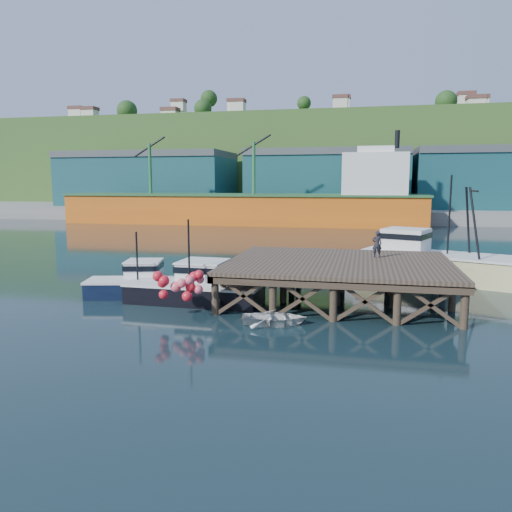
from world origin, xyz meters
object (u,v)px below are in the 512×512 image
(dockworker, at_px, (377,244))
(boat_black, at_px, (197,286))
(dinghy, at_px, (274,318))
(boat_navy, at_px, (141,282))
(trawler, at_px, (436,259))

(dockworker, bearing_deg, boat_black, 11.52)
(boat_black, relative_size, dockworker, 4.83)
(dinghy, distance_m, dockworker, 9.18)
(dinghy, bearing_deg, boat_navy, 55.24)
(boat_black, height_order, dockworker, boat_black)
(trawler, xyz_separation_m, dinghy, (-8.55, -12.63, -1.11))
(dockworker, bearing_deg, dinghy, 47.40)
(boat_black, xyz_separation_m, dinghy, (4.91, -3.55, -0.52))
(dinghy, bearing_deg, trawler, -42.38)
(dinghy, relative_size, dockworker, 1.94)
(dockworker, bearing_deg, boat_navy, 3.08)
(boat_navy, height_order, trawler, trawler)
(dinghy, bearing_deg, boat_black, 45.87)
(boat_navy, bearing_deg, boat_black, -23.54)
(boat_black, bearing_deg, boat_navy, 171.49)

